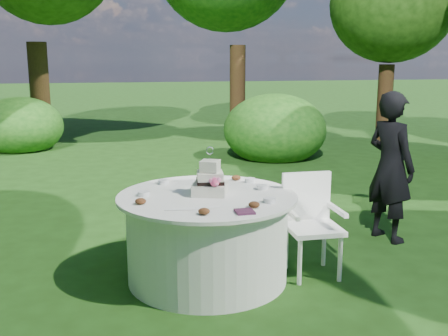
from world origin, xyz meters
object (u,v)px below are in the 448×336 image
Objects in this scene: guest at (390,167)px; cake at (210,181)px; napkins at (245,212)px; chair at (310,217)px; table at (207,237)px.

guest reaches higher than cake.
guest is (1.92, 1.19, 0.02)m from napkins.
cake is at bearing 103.69° from napkins.
chair is at bearing 35.70° from napkins.
chair is at bearing -2.74° from table.
napkins is 0.09× the size of table.
table is 0.50m from cake.
table is 1.72× the size of chair.
guest reaches higher than chair.
cake is (-0.15, 0.61, 0.10)m from napkins.
table is 0.95m from chair.
guest is 1.03× the size of table.
guest is at bearing 15.85° from cake.
napkins is 0.73m from table.
table is (-0.18, 0.59, -0.39)m from napkins.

